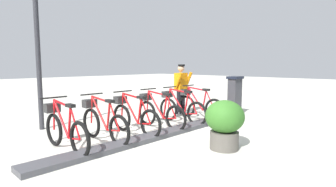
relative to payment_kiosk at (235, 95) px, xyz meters
name	(u,v)px	position (x,y,z in m)	size (l,w,h in m)	color
ground_plane	(158,137)	(-0.05, 3.53, -0.67)	(60.00, 60.00, 0.00)	beige
dock_rail_base	(158,135)	(-0.05, 3.53, -0.62)	(0.44, 5.87, 0.10)	#47474C
payment_kiosk	(235,95)	(0.00, 0.00, 0.00)	(0.36, 0.52, 1.28)	#38383D
bike_docked_0	(198,105)	(0.57, 1.20, -0.24)	(1.72, 0.54, 1.02)	black
bike_docked_1	(180,108)	(0.57, 2.04, -0.24)	(1.72, 0.54, 1.02)	black
bike_docked_2	(159,112)	(0.57, 2.89, -0.24)	(1.72, 0.54, 1.02)	black
bike_docked_3	(133,116)	(0.57, 3.73, -0.24)	(1.72, 0.54, 1.02)	black
bike_docked_4	(102,122)	(0.57, 4.58, -0.24)	(1.72, 0.54, 1.02)	black
bike_docked_5	(64,129)	(0.57, 5.43, -0.24)	(1.72, 0.54, 1.02)	black
worker_near_rack	(181,87)	(1.39, 1.04, 0.24)	(0.46, 0.63, 1.66)	white
lamp_post	(37,31)	(2.64, 5.06, 1.80)	(0.32, 0.32, 3.74)	#2D2D33
planter_bush	(225,122)	(-1.61, 3.22, -0.12)	(0.76, 0.76, 0.97)	#59544C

